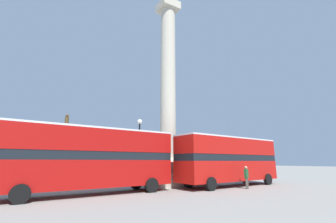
# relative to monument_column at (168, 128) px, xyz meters

# --- Properties ---
(ground_plane) EXTENTS (200.00, 200.00, 0.00)m
(ground_plane) POSITION_rel_monument_column_xyz_m (0.00, 0.00, -5.48)
(ground_plane) COLOR gray
(monument_column) EXTENTS (6.23, 6.23, 20.81)m
(monument_column) POSITION_rel_monument_column_xyz_m (0.00, 0.00, 0.00)
(monument_column) COLOR #BCB29E
(monument_column) RESTS_ON ground_plane
(bus_a) EXTENTS (11.14, 3.57, 4.26)m
(bus_a) POSITION_rel_monument_column_xyz_m (3.93, -4.34, -3.13)
(bus_a) COLOR #B7140F
(bus_a) RESTS_ON ground_plane
(bus_b) EXTENTS (11.36, 3.35, 4.37)m
(bus_b) POSITION_rel_monument_column_xyz_m (-7.99, -3.52, -3.07)
(bus_b) COLOR #A80F0C
(bus_b) RESTS_ON ground_plane
(equestrian_statue) EXTENTS (3.42, 2.57, 6.52)m
(equestrian_statue) POSITION_rel_monument_column_xyz_m (-9.09, 3.30, -3.51)
(equestrian_statue) COLOR #BCB29E
(equestrian_statue) RESTS_ON ground_plane
(street_lamp) EXTENTS (0.42, 0.42, 5.74)m
(street_lamp) POSITION_rel_monument_column_xyz_m (-3.76, -1.51, -2.25)
(street_lamp) COLOR black
(street_lamp) RESTS_ON ground_plane
(pedestrian_near_lamp) EXTENTS (0.50, 0.32, 1.77)m
(pedestrian_near_lamp) POSITION_rel_monument_column_xyz_m (3.53, -6.46, -4.48)
(pedestrian_near_lamp) COLOR #4C473D
(pedestrian_near_lamp) RESTS_ON ground_plane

